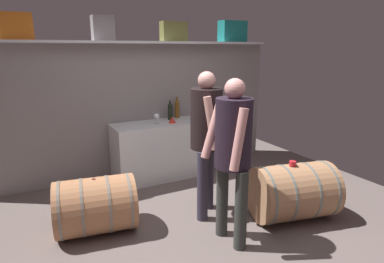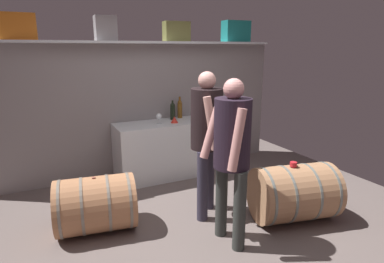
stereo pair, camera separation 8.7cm
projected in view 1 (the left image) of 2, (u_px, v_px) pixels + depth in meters
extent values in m
cube|color=#665956|center=(187.00, 216.00, 3.88)|extent=(5.72, 7.55, 0.02)
cube|color=gray|center=(139.00, 110.00, 5.03)|extent=(4.52, 0.10, 1.98)
cube|color=silver|center=(139.00, 42.00, 4.66)|extent=(4.16, 0.40, 0.03)
cube|color=orange|center=(14.00, 26.00, 3.92)|extent=(0.41, 0.27, 0.31)
cube|color=gray|center=(103.00, 28.00, 4.39)|extent=(0.29, 0.23, 0.33)
cube|color=olive|center=(174.00, 31.00, 4.86)|extent=(0.39, 0.20, 0.29)
cube|color=teal|center=(232.00, 31.00, 5.33)|extent=(0.44, 0.24, 0.33)
cube|color=white|center=(161.00, 150.00, 4.96)|extent=(1.41, 0.60, 0.84)
cylinder|color=black|center=(170.00, 113.00, 5.04)|extent=(0.08, 0.08, 0.21)
sphere|color=black|center=(170.00, 105.00, 5.01)|extent=(0.07, 0.07, 0.07)
cylinder|color=black|center=(170.00, 103.00, 5.00)|extent=(0.03, 0.03, 0.07)
cylinder|color=brown|center=(177.00, 111.00, 5.18)|extent=(0.07, 0.07, 0.23)
sphere|color=brown|center=(177.00, 103.00, 5.15)|extent=(0.07, 0.07, 0.07)
cylinder|color=brown|center=(177.00, 99.00, 5.13)|extent=(0.03, 0.03, 0.09)
cylinder|color=white|center=(157.00, 124.00, 4.78)|extent=(0.07, 0.07, 0.00)
cylinder|color=white|center=(157.00, 121.00, 4.77)|extent=(0.01, 0.01, 0.08)
sphere|color=white|center=(157.00, 116.00, 4.75)|extent=(0.08, 0.08, 0.08)
sphere|color=maroon|center=(157.00, 117.00, 4.76)|extent=(0.05, 0.05, 0.05)
cone|color=red|center=(172.00, 120.00, 4.84)|extent=(0.11, 0.11, 0.09)
cylinder|color=#AC7B55|center=(293.00, 192.00, 3.75)|extent=(1.02, 0.81, 0.63)
cylinder|color=slate|center=(263.00, 195.00, 3.66)|extent=(0.17, 0.64, 0.65)
cylinder|color=slate|center=(282.00, 193.00, 3.72)|extent=(0.17, 0.64, 0.65)
cylinder|color=slate|center=(304.00, 190.00, 3.79)|extent=(0.17, 0.64, 0.65)
cylinder|color=slate|center=(322.00, 188.00, 3.85)|extent=(0.17, 0.64, 0.65)
cylinder|color=#935443|center=(295.00, 165.00, 3.67)|extent=(0.04, 0.04, 0.01)
cylinder|color=#AC744D|center=(96.00, 205.00, 3.46)|extent=(0.90, 0.71, 0.59)
cylinder|color=gray|center=(61.00, 211.00, 3.36)|extent=(0.12, 0.60, 0.61)
cylinder|color=gray|center=(83.00, 207.00, 3.42)|extent=(0.12, 0.60, 0.61)
cylinder|color=gray|center=(108.00, 204.00, 3.51)|extent=(0.12, 0.60, 0.61)
cylinder|color=gray|center=(128.00, 201.00, 3.57)|extent=(0.12, 0.60, 0.61)
cylinder|color=#935043|center=(94.00, 179.00, 3.39)|extent=(0.04, 0.04, 0.01)
cylinder|color=red|center=(293.00, 163.00, 3.65)|extent=(0.08, 0.08, 0.05)
cylinder|color=#332F3F|center=(202.00, 186.00, 3.69)|extent=(0.12, 0.12, 0.81)
cylinder|color=#332F3F|center=(209.00, 176.00, 3.97)|extent=(0.12, 0.12, 0.81)
cylinder|color=black|center=(206.00, 119.00, 3.65)|extent=(0.35, 0.35, 0.67)
sphere|color=#D69A8E|center=(207.00, 80.00, 3.54)|extent=(0.19, 0.19, 0.19)
cylinder|color=#D69A8E|center=(211.00, 123.00, 3.43)|extent=(0.19, 0.19, 0.57)
cylinder|color=#D69A8E|center=(219.00, 116.00, 3.81)|extent=(0.25, 0.24, 0.56)
cylinder|color=#303330|center=(222.00, 199.00, 3.39)|extent=(0.12, 0.12, 0.80)
cylinder|color=#303330|center=(241.00, 211.00, 3.15)|extent=(0.12, 0.12, 0.80)
cylinder|color=black|center=(233.00, 133.00, 3.09)|extent=(0.35, 0.35, 0.66)
sphere|color=#D28F88|center=(235.00, 89.00, 2.98)|extent=(0.19, 0.19, 0.19)
cylinder|color=#D28F88|center=(212.00, 130.00, 3.20)|extent=(0.26, 0.10, 0.56)
cylinder|color=#D28F88|center=(239.00, 140.00, 2.87)|extent=(0.18, 0.10, 0.57)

